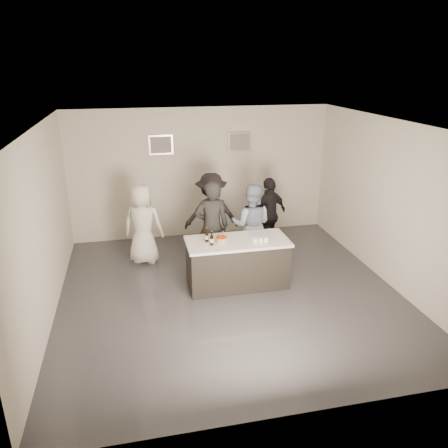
# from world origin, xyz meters

# --- Properties ---
(floor) EXTENTS (6.00, 6.00, 0.00)m
(floor) POSITION_xyz_m (0.00, 0.00, 0.00)
(floor) COLOR #3D3D42
(floor) RESTS_ON ground
(ceiling) EXTENTS (6.00, 6.00, 0.00)m
(ceiling) POSITION_xyz_m (0.00, 0.00, 3.00)
(ceiling) COLOR white
(wall_back) EXTENTS (6.00, 0.04, 3.00)m
(wall_back) POSITION_xyz_m (0.00, 3.00, 1.50)
(wall_back) COLOR beige
(wall_back) RESTS_ON ground
(wall_front) EXTENTS (6.00, 0.04, 3.00)m
(wall_front) POSITION_xyz_m (0.00, -3.00, 1.50)
(wall_front) COLOR beige
(wall_front) RESTS_ON ground
(wall_left) EXTENTS (0.04, 6.00, 3.00)m
(wall_left) POSITION_xyz_m (-3.00, 0.00, 1.50)
(wall_left) COLOR beige
(wall_left) RESTS_ON ground
(wall_right) EXTENTS (0.04, 6.00, 3.00)m
(wall_right) POSITION_xyz_m (3.00, 0.00, 1.50)
(wall_right) COLOR beige
(wall_right) RESTS_ON ground
(picture_left) EXTENTS (0.54, 0.04, 0.44)m
(picture_left) POSITION_xyz_m (-0.90, 2.97, 2.20)
(picture_left) COLOR #B2B2B7
(picture_left) RESTS_ON wall_back
(picture_right) EXTENTS (0.54, 0.04, 0.44)m
(picture_right) POSITION_xyz_m (0.90, 2.97, 2.20)
(picture_right) COLOR #B2B2B7
(picture_right) RESTS_ON wall_back
(bar_counter) EXTENTS (1.86, 0.86, 0.90)m
(bar_counter) POSITION_xyz_m (0.20, 0.28, 0.45)
(bar_counter) COLOR white
(bar_counter) RESTS_ON ground
(cake) EXTENTS (0.20, 0.20, 0.08)m
(cake) POSITION_xyz_m (-0.10, 0.27, 0.94)
(cake) COLOR orange
(cake) RESTS_ON bar_counter
(beer_bottle_a) EXTENTS (0.07, 0.07, 0.26)m
(beer_bottle_a) POSITION_xyz_m (-0.35, 0.34, 1.03)
(beer_bottle_a) COLOR black
(beer_bottle_a) RESTS_ON bar_counter
(beer_bottle_b) EXTENTS (0.07, 0.07, 0.26)m
(beer_bottle_b) POSITION_xyz_m (-0.29, 0.17, 1.03)
(beer_bottle_b) COLOR black
(beer_bottle_b) RESTS_ON bar_counter
(tumbler_cluster) EXTENTS (0.30, 0.19, 0.08)m
(tumbler_cluster) POSITION_xyz_m (0.59, 0.18, 0.94)
(tumbler_cluster) COLOR orange
(tumbler_cluster) RESTS_ON bar_counter
(candles) EXTENTS (0.24, 0.08, 0.01)m
(candles) POSITION_xyz_m (-0.17, -0.03, 0.90)
(candles) COLOR pink
(candles) RESTS_ON bar_counter
(person_main_black) EXTENTS (0.69, 0.46, 1.84)m
(person_main_black) POSITION_xyz_m (-0.13, 1.00, 0.92)
(person_main_black) COLOR black
(person_main_black) RESTS_ON ground
(person_main_blue) EXTENTS (0.99, 0.89, 1.70)m
(person_main_blue) POSITION_xyz_m (0.70, 1.13, 0.85)
(person_main_blue) COLOR #93A1C0
(person_main_blue) RESTS_ON ground
(person_guest_left) EXTENTS (0.94, 0.76, 1.66)m
(person_guest_left) POSITION_xyz_m (-1.43, 1.68, 0.83)
(person_guest_left) COLOR white
(person_guest_left) RESTS_ON ground
(person_guest_right) EXTENTS (1.03, 0.82, 1.64)m
(person_guest_right) POSITION_xyz_m (1.28, 1.74, 0.82)
(person_guest_right) COLOR black
(person_guest_right) RESTS_ON ground
(person_guest_back) EXTENTS (1.19, 0.73, 1.78)m
(person_guest_back) POSITION_xyz_m (0.02, 1.84, 0.89)
(person_guest_back) COLOR black
(person_guest_back) RESTS_ON ground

